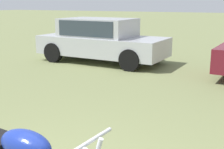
% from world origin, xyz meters
% --- Properties ---
extents(car_silver, '(4.24, 1.89, 1.43)m').
position_xyz_m(car_silver, '(-3.17, 6.83, 0.80)').
color(car_silver, '#B2B5BA').
rests_on(car_silver, ground).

